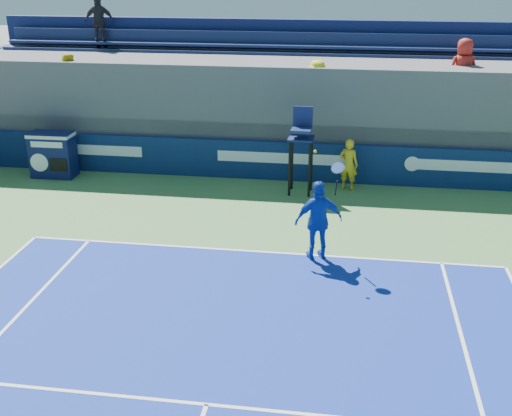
# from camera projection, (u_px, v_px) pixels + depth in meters

# --- Properties ---
(ball_person) EXTENTS (0.63, 0.51, 1.52)m
(ball_person) POSITION_uv_depth(u_px,v_px,m) (349.00, 164.00, 18.51)
(ball_person) COLOR gold
(ball_person) RESTS_ON apron
(back_hoarding) EXTENTS (20.40, 0.21, 1.20)m
(back_hoarding) POSITION_uv_depth(u_px,v_px,m) (283.00, 161.00, 19.38)
(back_hoarding) COLOR #0D1E4A
(back_hoarding) RESTS_ON ground
(match_clock) EXTENTS (1.33, 0.75, 1.40)m
(match_clock) POSITION_uv_depth(u_px,v_px,m) (53.00, 154.00, 19.62)
(match_clock) COLOR #0D1445
(match_clock) RESTS_ON ground
(umpire_chair) EXTENTS (0.72, 0.72, 2.48)m
(umpire_chair) POSITION_uv_depth(u_px,v_px,m) (301.00, 142.00, 17.97)
(umpire_chair) COLOR black
(umpire_chair) RESTS_ON ground
(tennis_player) EXTENTS (1.16, 0.77, 2.57)m
(tennis_player) POSITION_uv_depth(u_px,v_px,m) (319.00, 220.00, 14.16)
(tennis_player) COLOR #153EAC
(tennis_player) RESTS_ON apron
(stadium_seating) EXTENTS (21.00, 4.05, 5.16)m
(stadium_seating) POSITION_uv_depth(u_px,v_px,m) (290.00, 106.00, 20.81)
(stadium_seating) COLOR #55555A
(stadium_seating) RESTS_ON ground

